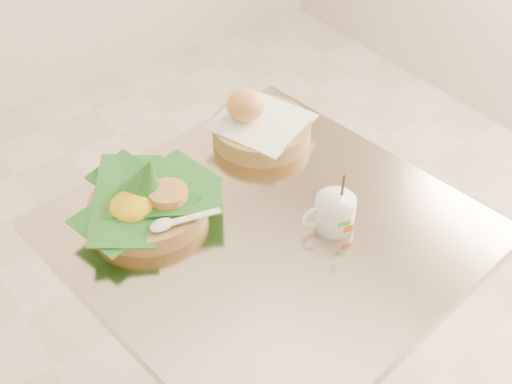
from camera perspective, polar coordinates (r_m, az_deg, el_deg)
cafe_table at (r=1.39m, az=1.01°, el=-9.51°), size 0.78×0.78×0.75m
rice_basket at (r=1.24m, az=-9.64°, el=-0.75°), size 0.28×0.28×0.14m
bread_basket at (r=1.42m, az=0.26°, el=5.94°), size 0.24×0.24×0.11m
coffee_mug at (r=1.21m, az=6.93°, el=-1.79°), size 0.10×0.08×0.13m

